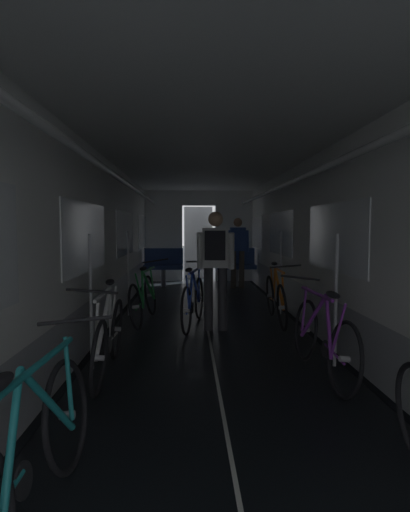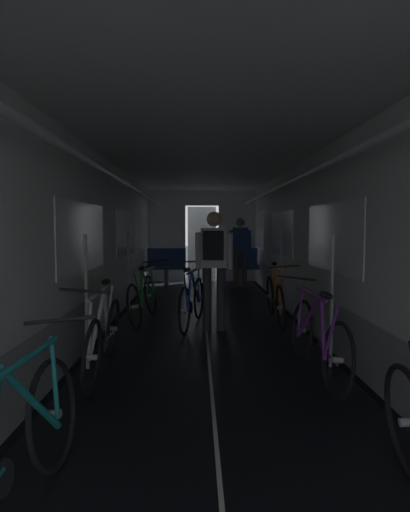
% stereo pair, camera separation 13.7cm
% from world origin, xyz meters
% --- Properties ---
extents(ground_plane, '(60.00, 60.00, 0.00)m').
position_xyz_m(ground_plane, '(0.00, 0.00, 0.00)').
color(ground_plane, black).
extents(train_car_shell, '(3.14, 12.34, 2.57)m').
position_xyz_m(train_car_shell, '(-0.00, 3.60, 1.70)').
color(train_car_shell, black).
rests_on(train_car_shell, ground).
extents(bench_seat_far_left, '(0.98, 0.51, 0.95)m').
position_xyz_m(bench_seat_far_left, '(-0.90, 8.07, 0.57)').
color(bench_seat_far_left, gray).
rests_on(bench_seat_far_left, ground).
extents(bench_seat_far_right, '(0.98, 0.51, 0.95)m').
position_xyz_m(bench_seat_far_right, '(0.90, 8.07, 0.57)').
color(bench_seat_far_right, gray).
rests_on(bench_seat_far_right, ground).
extents(bicycle_teal, '(0.44, 1.69, 0.95)m').
position_xyz_m(bicycle_teal, '(-1.03, -0.18, 0.38)').
color(bicycle_teal, black).
rests_on(bicycle_teal, ground).
extents(bicycle_white, '(0.44, 1.69, 0.95)m').
position_xyz_m(bicycle_white, '(-1.07, 1.94, 0.38)').
color(bicycle_white, black).
rests_on(bicycle_white, ground).
extents(bicycle_green, '(0.53, 1.70, 0.96)m').
position_xyz_m(bicycle_green, '(-0.97, 4.23, 0.38)').
color(bicycle_green, black).
rests_on(bicycle_green, ground).
extents(bicycle_purple, '(0.44, 1.69, 0.95)m').
position_xyz_m(bicycle_purple, '(1.04, 1.82, 0.38)').
color(bicycle_purple, black).
rests_on(bicycle_purple, ground).
extents(bicycle_orange, '(0.44, 1.69, 0.95)m').
position_xyz_m(bicycle_orange, '(1.06, 4.10, 0.38)').
color(bicycle_orange, black).
rests_on(bicycle_orange, ground).
extents(person_cyclist_aisle, '(0.55, 0.41, 1.69)m').
position_xyz_m(person_cyclist_aisle, '(0.11, 3.64, 1.02)').
color(person_cyclist_aisle, '#2D2D33').
rests_on(person_cyclist_aisle, ground).
extents(bicycle_blue_in_aisle, '(0.51, 1.67, 0.94)m').
position_xyz_m(bicycle_blue_in_aisle, '(-0.21, 3.91, 0.38)').
color(bicycle_blue_in_aisle, black).
rests_on(bicycle_blue_in_aisle, ground).
extents(person_standing_near_bench, '(0.53, 0.23, 1.69)m').
position_xyz_m(person_standing_near_bench, '(0.90, 7.70, 0.98)').
color(person_standing_near_bench, brown).
rests_on(person_standing_near_bench, ground).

